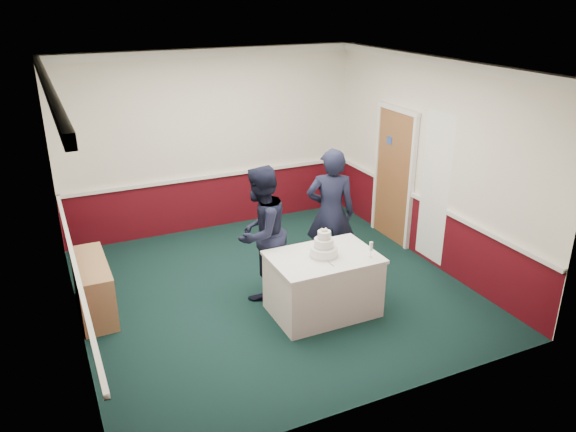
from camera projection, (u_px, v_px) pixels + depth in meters
name	position (u px, v px, depth m)	size (l,w,h in m)	color
ground	(273.00, 290.00, 7.72)	(5.00, 5.00, 0.00)	black
room_shell	(259.00, 139.00, 7.53)	(5.00, 5.00, 3.00)	white
sideboard	(94.00, 287.00, 7.07)	(0.41, 1.20, 0.70)	tan
cake_table	(323.00, 284.00, 7.05)	(1.32, 0.92, 0.79)	white
wedding_cake	(324.00, 248.00, 6.86)	(0.35, 0.35, 0.36)	white
cake_knife	(329.00, 263.00, 6.73)	(0.01, 0.22, 0.01)	silver
champagne_flute	(371.00, 247.00, 6.81)	(0.05, 0.05, 0.21)	silver
person_man	(261.00, 233.00, 7.28)	(0.87, 0.68, 1.80)	black
person_woman	(331.00, 213.00, 7.83)	(0.68, 0.45, 1.87)	black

